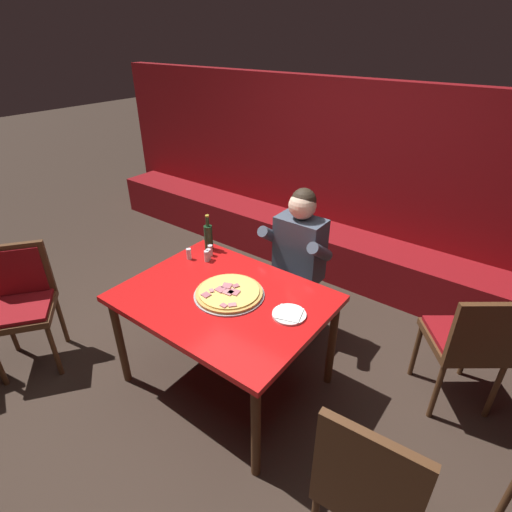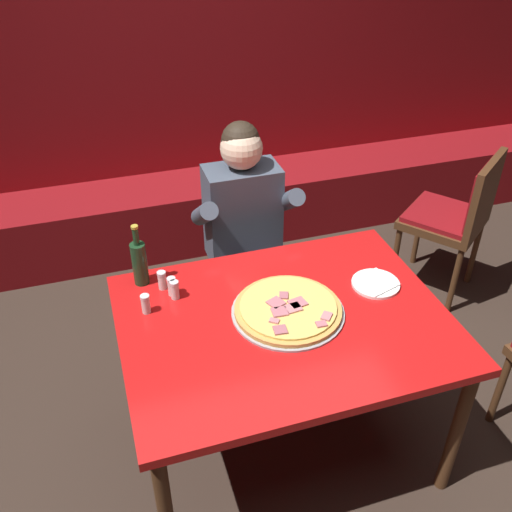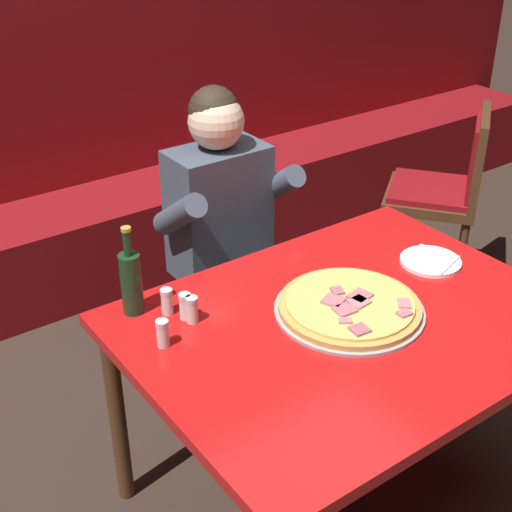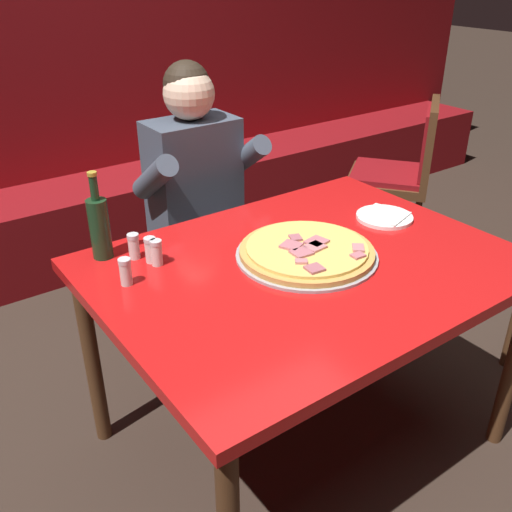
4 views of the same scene
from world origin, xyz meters
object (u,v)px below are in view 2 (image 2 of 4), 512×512
at_px(shaker_black_pepper, 162,281).
at_px(shaker_oregano, 172,287).
at_px(plate_white_paper, 376,283).
at_px(diner_seated_blue_shirt, 247,233).
at_px(main_dining_table, 284,333).
at_px(shaker_red_pepper_flakes, 175,291).
at_px(beer_bottle, 139,262).
at_px(shaker_parmesan, 146,305).
at_px(pizza, 288,310).
at_px(dining_chair_near_left, 457,213).

height_order(shaker_black_pepper, shaker_oregano, same).
height_order(plate_white_paper, diner_seated_blue_shirt, diner_seated_blue_shirt).
relative_size(main_dining_table, shaker_red_pepper_flakes, 15.41).
height_order(beer_bottle, shaker_red_pepper_flakes, beer_bottle).
distance_m(main_dining_table, shaker_parmesan, 0.58).
bearing_deg(shaker_oregano, shaker_parmesan, -145.96).
bearing_deg(shaker_red_pepper_flakes, shaker_oregano, 104.26).
xyz_separation_m(pizza, shaker_oregano, (-0.43, 0.27, 0.02)).
distance_m(pizza, beer_bottle, 0.67).
relative_size(plate_white_paper, diner_seated_blue_shirt, 0.16).
height_order(plate_white_paper, shaker_parmesan, shaker_parmesan).
relative_size(shaker_black_pepper, shaker_parmesan, 1.00).
xyz_separation_m(pizza, shaker_black_pepper, (-0.46, 0.32, 0.02)).
distance_m(shaker_red_pepper_flakes, shaker_oregano, 0.03).
xyz_separation_m(pizza, diner_seated_blue_shirt, (0.04, 0.72, -0.08)).
bearing_deg(pizza, plate_white_paper, 7.95).
bearing_deg(main_dining_table, diner_seated_blue_shirt, 84.74).
bearing_deg(shaker_red_pepper_flakes, plate_white_paper, -11.75).
xyz_separation_m(shaker_red_pepper_flakes, shaker_parmesan, (-0.13, -0.06, 0.00)).
relative_size(main_dining_table, plate_white_paper, 6.31).
xyz_separation_m(main_dining_table, shaker_red_pepper_flakes, (-0.40, 0.27, 0.11)).
distance_m(pizza, diner_seated_blue_shirt, 0.73).
bearing_deg(dining_chair_near_left, shaker_red_pepper_flakes, -163.62).
bearing_deg(dining_chair_near_left, beer_bottle, -168.95).
distance_m(shaker_parmesan, shaker_oregano, 0.15).
relative_size(pizza, beer_bottle, 1.59).
bearing_deg(diner_seated_blue_shirt, main_dining_table, -95.26).
height_order(diner_seated_blue_shirt, dining_chair_near_left, diner_seated_blue_shirt).
xyz_separation_m(beer_bottle, diner_seated_blue_shirt, (0.58, 0.33, -0.17)).
distance_m(pizza, plate_white_paper, 0.44).
bearing_deg(main_dining_table, beer_bottle, 140.90).
xyz_separation_m(plate_white_paper, shaker_parmesan, (-0.98, 0.12, 0.03)).
height_order(main_dining_table, pizza, pizza).
distance_m(beer_bottle, shaker_red_pepper_flakes, 0.21).
bearing_deg(shaker_parmesan, dining_chair_near_left, 16.85).
relative_size(main_dining_table, dining_chair_near_left, 1.40).
bearing_deg(main_dining_table, shaker_black_pepper, 141.32).
distance_m(beer_bottle, shaker_black_pepper, 0.13).
distance_m(plate_white_paper, beer_bottle, 1.03).
distance_m(pizza, shaker_black_pepper, 0.56).
distance_m(shaker_oregano, dining_chair_near_left, 1.87).
bearing_deg(plate_white_paper, diner_seated_blue_shirt, 120.18).
bearing_deg(dining_chair_near_left, main_dining_table, -150.29).
xyz_separation_m(main_dining_table, plate_white_paper, (0.46, 0.09, 0.08)).
bearing_deg(shaker_red_pepper_flakes, shaker_parmesan, -156.98).
height_order(pizza, plate_white_paper, pizza).
height_order(shaker_red_pepper_flakes, shaker_oregano, same).
height_order(beer_bottle, shaker_oregano, beer_bottle).
distance_m(shaker_red_pepper_flakes, shaker_parmesan, 0.14).
xyz_separation_m(shaker_black_pepper, shaker_parmesan, (-0.09, -0.14, 0.00)).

